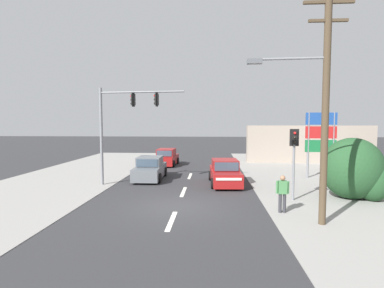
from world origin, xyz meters
name	(u,v)px	position (x,y,z in m)	size (l,w,h in m)	color
ground_plane	(177,207)	(0.00, 0.00, 0.00)	(140.00, 140.00, 0.00)	#303033
lane_dash_near	(171,221)	(0.00, -2.00, 0.00)	(0.20, 2.40, 0.01)	silver
lane_dash_mid	(183,192)	(0.00, 3.00, 0.00)	(0.20, 2.40, 0.01)	silver
lane_dash_far	(190,176)	(0.00, 8.00, 0.00)	(0.20, 2.40, 0.01)	silver
kerb_right_verge	(358,199)	(9.00, 2.00, 0.01)	(10.00, 44.00, 0.02)	gray
kerb_left_verge	(47,186)	(-8.50, 4.00, 0.01)	(8.00, 40.00, 0.02)	gray
utility_pole_foreground_right	(321,101)	(5.61, -2.04, 4.68)	(3.78, 0.42, 8.66)	#4C3D2B
traffic_signal_mast	(121,118)	(-3.94, 4.46, 4.15)	(5.28, 0.60, 6.00)	slate
pedestal_signal_right_kerb	(294,152)	(5.62, 1.49, 2.42)	(0.44, 0.29, 3.56)	slate
shopping_plaza_sign	(321,135)	(9.13, 7.82, 2.98)	(2.10, 0.16, 4.60)	slate
roadside_bush	(355,170)	(8.83, 2.02, 1.46)	(3.19, 2.73, 3.11)	#234C28
shopfront_wall_far	(310,144)	(11.00, 16.00, 1.80)	(12.00, 1.00, 3.60)	#A39384
sedan_kerbside_parked	(225,173)	(2.40, 5.26, 0.70)	(2.08, 4.33, 1.56)	maroon
hatchback_oncoming_near	(167,158)	(-2.50, 13.33, 0.70)	(1.91, 3.70, 1.53)	maroon
sedan_receding_far	(150,169)	(-2.64, 6.60, 0.70)	(1.93, 4.26, 1.56)	slate
pedestrian_at_kerb	(282,192)	(4.59, -0.66, 0.93)	(0.56, 0.22, 1.63)	#333338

